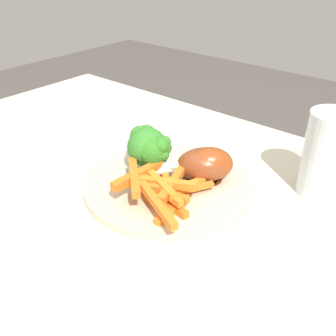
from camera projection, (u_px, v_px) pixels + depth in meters
dining_table at (109, 248)px, 0.65m from camera, size 0.91×0.70×0.71m
dinner_plate at (168, 183)px, 0.58m from camera, size 0.25×0.25×0.01m
broccoli_floret_front at (147, 145)px, 0.58m from camera, size 0.06×0.06×0.07m
broccoli_floret_middle at (155, 150)px, 0.57m from camera, size 0.05×0.05×0.07m
carrot_fries_pile at (160, 188)px, 0.53m from camera, size 0.14×0.13×0.04m
chicken_drumstick_near at (200, 165)px, 0.57m from camera, size 0.12×0.09×0.05m
chicken_drumstick_far at (205, 164)px, 0.57m from camera, size 0.11×0.10×0.05m
chicken_drumstick_extra at (198, 163)px, 0.58m from camera, size 0.09×0.12×0.04m
fork at (78, 114)px, 0.82m from camera, size 0.10×0.18×0.00m
water_glass at (328, 155)px, 0.54m from camera, size 0.07×0.07×0.12m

